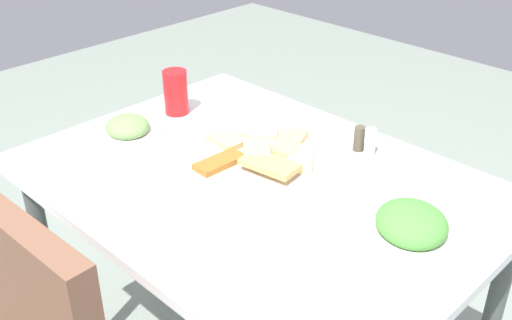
{
  "coord_description": "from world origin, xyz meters",
  "views": [
    {
      "loc": [
        -0.82,
        0.84,
        1.46
      ],
      "look_at": [
        0.02,
        -0.02,
        0.77
      ],
      "focal_mm": 42.74,
      "sensor_mm": 36.0,
      "label": 1
    }
  ],
  "objects_px": {
    "paper_napkin": "(277,256)",
    "fork": "(283,250)",
    "pide_platter": "(256,156)",
    "condiment_caddy": "(364,148)",
    "spoon": "(270,258)",
    "dining_table": "(257,212)",
    "salad_plate_greens": "(411,226)",
    "soda_can": "(176,92)",
    "salad_plate_rice": "(128,129)"
  },
  "relations": [
    {
      "from": "paper_napkin",
      "to": "fork",
      "type": "distance_m",
      "value": 0.02
    },
    {
      "from": "pide_platter",
      "to": "condiment_caddy",
      "type": "distance_m",
      "value": 0.26
    },
    {
      "from": "paper_napkin",
      "to": "fork",
      "type": "bearing_deg",
      "value": -90.0
    },
    {
      "from": "spoon",
      "to": "pide_platter",
      "type": "bearing_deg",
      "value": -32.61
    },
    {
      "from": "fork",
      "to": "spoon",
      "type": "height_order",
      "value": "same"
    },
    {
      "from": "dining_table",
      "to": "salad_plate_greens",
      "type": "distance_m",
      "value": 0.38
    },
    {
      "from": "salad_plate_greens",
      "to": "paper_napkin",
      "type": "bearing_deg",
      "value": 58.51
    },
    {
      "from": "salad_plate_greens",
      "to": "condiment_caddy",
      "type": "relative_size",
      "value": 2.25
    },
    {
      "from": "salad_plate_greens",
      "to": "spoon",
      "type": "bearing_deg",
      "value": 60.4
    },
    {
      "from": "dining_table",
      "to": "spoon",
      "type": "xyz_separation_m",
      "value": [
        -0.22,
        0.19,
        0.1
      ]
    },
    {
      "from": "pide_platter",
      "to": "condiment_caddy",
      "type": "bearing_deg",
      "value": -131.32
    },
    {
      "from": "dining_table",
      "to": "fork",
      "type": "distance_m",
      "value": 0.29
    },
    {
      "from": "paper_napkin",
      "to": "pide_platter",
      "type": "bearing_deg",
      "value": -39.57
    },
    {
      "from": "soda_can",
      "to": "salad_plate_greens",
      "type": "bearing_deg",
      "value": 177.11
    },
    {
      "from": "pide_platter",
      "to": "paper_napkin",
      "type": "xyz_separation_m",
      "value": [
        -0.28,
        0.23,
        -0.01
      ]
    },
    {
      "from": "dining_table",
      "to": "paper_napkin",
      "type": "bearing_deg",
      "value": 141.75
    },
    {
      "from": "dining_table",
      "to": "pide_platter",
      "type": "distance_m",
      "value": 0.13
    },
    {
      "from": "salad_plate_greens",
      "to": "spoon",
      "type": "distance_m",
      "value": 0.29
    },
    {
      "from": "dining_table",
      "to": "salad_plate_greens",
      "type": "bearing_deg",
      "value": -171.2
    },
    {
      "from": "dining_table",
      "to": "soda_can",
      "type": "xyz_separation_m",
      "value": [
        0.4,
        -0.09,
        0.15
      ]
    },
    {
      "from": "salad_plate_rice",
      "to": "paper_napkin",
      "type": "height_order",
      "value": "salad_plate_rice"
    },
    {
      "from": "paper_napkin",
      "to": "soda_can",
      "type": "bearing_deg",
      "value": -23.33
    },
    {
      "from": "spoon",
      "to": "salad_plate_greens",
      "type": "bearing_deg",
      "value": -110.52
    },
    {
      "from": "salad_plate_greens",
      "to": "spoon",
      "type": "relative_size",
      "value": 1.25
    },
    {
      "from": "pide_platter",
      "to": "fork",
      "type": "xyz_separation_m",
      "value": [
        -0.28,
        0.21,
        -0.01
      ]
    },
    {
      "from": "paper_napkin",
      "to": "condiment_caddy",
      "type": "bearing_deg",
      "value": -75.42
    },
    {
      "from": "spoon",
      "to": "soda_can",
      "type": "bearing_deg",
      "value": -15.63
    },
    {
      "from": "dining_table",
      "to": "salad_plate_rice",
      "type": "xyz_separation_m",
      "value": [
        0.39,
        0.08,
        0.11
      ]
    },
    {
      "from": "salad_plate_greens",
      "to": "paper_napkin",
      "type": "relative_size",
      "value": 1.72
    },
    {
      "from": "salad_plate_rice",
      "to": "paper_napkin",
      "type": "relative_size",
      "value": 1.55
    },
    {
      "from": "soda_can",
      "to": "fork",
      "type": "distance_m",
      "value": 0.67
    },
    {
      "from": "paper_napkin",
      "to": "condiment_caddy",
      "type": "height_order",
      "value": "condiment_caddy"
    },
    {
      "from": "condiment_caddy",
      "to": "dining_table",
      "type": "bearing_deg",
      "value": 66.21
    },
    {
      "from": "fork",
      "to": "dining_table",
      "type": "bearing_deg",
      "value": -31.72
    },
    {
      "from": "pide_platter",
      "to": "salad_plate_greens",
      "type": "bearing_deg",
      "value": 179.8
    },
    {
      "from": "salad_plate_rice",
      "to": "condiment_caddy",
      "type": "height_order",
      "value": "condiment_caddy"
    },
    {
      "from": "pide_platter",
      "to": "paper_napkin",
      "type": "height_order",
      "value": "pide_platter"
    },
    {
      "from": "soda_can",
      "to": "condiment_caddy",
      "type": "distance_m",
      "value": 0.54
    },
    {
      "from": "soda_can",
      "to": "fork",
      "type": "bearing_deg",
      "value": 158.08
    },
    {
      "from": "soda_can",
      "to": "spoon",
      "type": "height_order",
      "value": "soda_can"
    },
    {
      "from": "fork",
      "to": "spoon",
      "type": "xyz_separation_m",
      "value": [
        0.0,
        0.04,
        0.0
      ]
    },
    {
      "from": "pide_platter",
      "to": "fork",
      "type": "height_order",
      "value": "pide_platter"
    },
    {
      "from": "soda_can",
      "to": "spoon",
      "type": "relative_size",
      "value": 0.72
    },
    {
      "from": "dining_table",
      "to": "condiment_caddy",
      "type": "distance_m",
      "value": 0.3
    },
    {
      "from": "soda_can",
      "to": "paper_napkin",
      "type": "distance_m",
      "value": 0.68
    },
    {
      "from": "salad_plate_greens",
      "to": "soda_can",
      "type": "bearing_deg",
      "value": -2.89
    },
    {
      "from": "salad_plate_greens",
      "to": "condiment_caddy",
      "type": "height_order",
      "value": "condiment_caddy"
    },
    {
      "from": "condiment_caddy",
      "to": "pide_platter",
      "type": "bearing_deg",
      "value": 48.68
    },
    {
      "from": "dining_table",
      "to": "fork",
      "type": "xyz_separation_m",
      "value": [
        -0.22,
        0.16,
        0.1
      ]
    },
    {
      "from": "salad_plate_greens",
      "to": "spoon",
      "type": "xyz_separation_m",
      "value": [
        0.14,
        0.25,
        -0.02
      ]
    }
  ]
}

